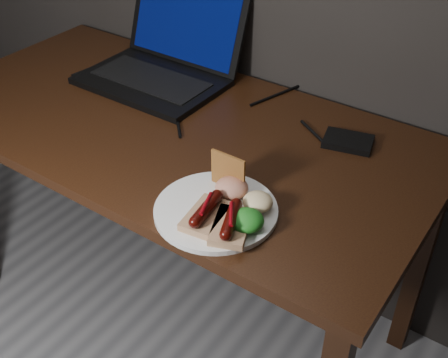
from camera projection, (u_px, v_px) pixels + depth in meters
desk at (172, 151)px, 1.53m from camera, size 1.40×0.70×0.75m
laptop at (163, 61)px, 1.66m from camera, size 0.41×0.36×0.25m
hard_drive at (348, 141)px, 1.39m from camera, size 0.14×0.11×0.02m
desk_cables at (208, 98)px, 1.58m from camera, size 0.82×0.45×0.01m
plate at (216, 210)px, 1.18m from camera, size 0.32×0.32×0.01m
bread_sausage_center at (206, 213)px, 1.14m from camera, size 0.09×0.12×0.04m
bread_sausage_right at (231, 223)px, 1.11m from camera, size 0.11×0.13×0.04m
crispbread at (228, 171)px, 1.21m from camera, size 0.08×0.01×0.08m
salad_greens at (247, 220)px, 1.12m from camera, size 0.07×0.07×0.04m
salsa_mound at (232, 188)px, 1.20m from camera, size 0.07×0.07×0.04m
coleslaw_mound at (258, 202)px, 1.17m from camera, size 0.06×0.06×0.04m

